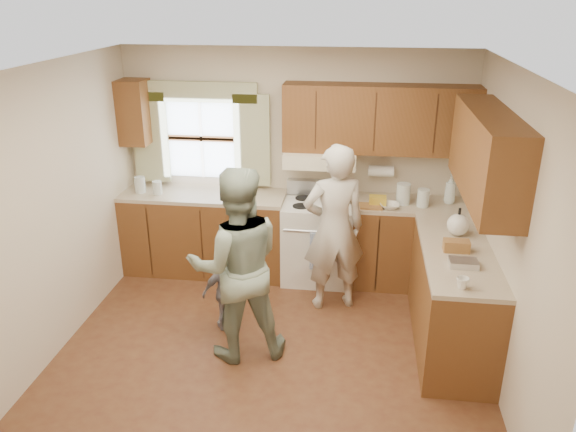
# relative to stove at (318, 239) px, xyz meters

# --- Properties ---
(room) EXTENTS (3.80, 3.80, 3.80)m
(room) POSITION_rel_stove_xyz_m (-0.30, -1.44, 0.78)
(room) COLOR #4F2718
(room) RESTS_ON ground
(kitchen_fixtures) EXTENTS (3.80, 2.25, 2.15)m
(kitchen_fixtures) POSITION_rel_stove_xyz_m (0.31, -0.36, 0.37)
(kitchen_fixtures) COLOR #46260F
(kitchen_fixtures) RESTS_ON ground
(stove) EXTENTS (0.76, 0.67, 1.07)m
(stove) POSITION_rel_stove_xyz_m (0.00, 0.00, 0.00)
(stove) COLOR silver
(stove) RESTS_ON ground
(woman_left) EXTENTS (0.72, 0.59, 1.72)m
(woman_left) POSITION_rel_stove_xyz_m (0.20, -0.59, 0.39)
(woman_left) COLOR beige
(woman_left) RESTS_ON ground
(woman_right) EXTENTS (1.01, 0.89, 1.74)m
(woman_right) POSITION_rel_stove_xyz_m (-0.58, -1.51, 0.40)
(woman_right) COLOR #294235
(woman_right) RESTS_ON ground
(child) EXTENTS (0.50, 0.39, 0.80)m
(child) POSITION_rel_stove_xyz_m (-0.77, -1.14, -0.07)
(child) COLOR gray
(child) RESTS_ON ground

